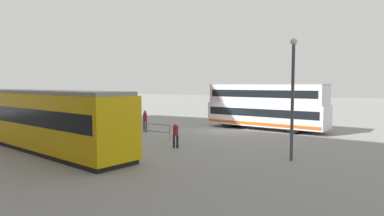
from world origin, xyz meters
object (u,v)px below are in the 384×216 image
at_px(pedestrian_near_railing, 145,119).
at_px(pedestrian_crossing, 176,133).
at_px(double_decker_bus, 266,106).
at_px(info_sign, 83,109).
at_px(tram_yellow, 41,118).
at_px(street_lamp, 293,89).

xyz_separation_m(pedestrian_near_railing, pedestrian_crossing, (-5.79, 4.35, -0.11)).
bearing_deg(pedestrian_crossing, double_decker_bus, -101.69).
distance_m(pedestrian_near_railing, info_sign, 5.60).
distance_m(double_decker_bus, tram_yellow, 17.43).
height_order(tram_yellow, street_lamp, street_lamp).
height_order(double_decker_bus, street_lamp, street_lamp).
relative_size(double_decker_bus, pedestrian_crossing, 6.60).
distance_m(pedestrian_crossing, info_sign, 11.43).
bearing_deg(info_sign, tram_yellow, 121.63).
height_order(double_decker_bus, pedestrian_crossing, double_decker_bus).
bearing_deg(tram_yellow, info_sign, -58.37).
relative_size(pedestrian_crossing, info_sign, 0.63).
bearing_deg(tram_yellow, street_lamp, -162.18).
height_order(double_decker_bus, info_sign, double_decker_bus).
bearing_deg(pedestrian_near_railing, pedestrian_crossing, 143.12).
height_order(tram_yellow, pedestrian_crossing, tram_yellow).
relative_size(tram_yellow, street_lamp, 2.49).
bearing_deg(double_decker_bus, info_sign, 31.10).
xyz_separation_m(pedestrian_crossing, street_lamp, (-6.86, -0.19, 2.74)).
bearing_deg(tram_yellow, double_decker_bus, -121.29).
bearing_deg(double_decker_bus, pedestrian_crossing, 78.31).
bearing_deg(pedestrian_near_railing, info_sign, 17.68).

